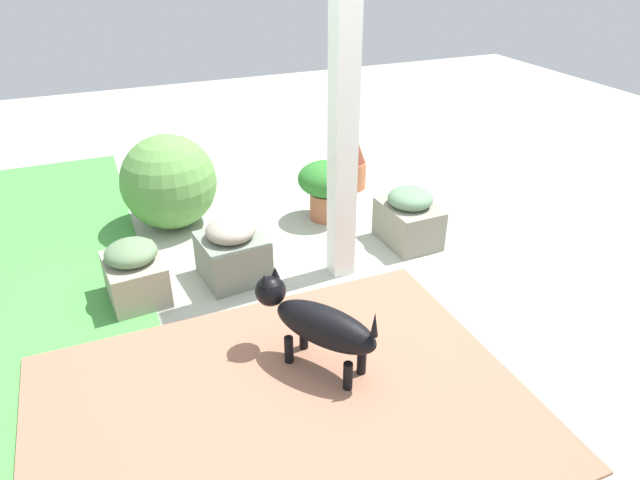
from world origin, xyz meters
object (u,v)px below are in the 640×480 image
at_px(porch_pillar, 344,103).
at_px(stone_planter_far, 135,272).
at_px(stone_planter_mid, 232,251).
at_px(terracotta_pot_broad, 326,185).
at_px(terracotta_pot_spiky, 351,157).
at_px(dog, 316,322).
at_px(stone_planter_nearest, 409,218).
at_px(round_shrub, 169,182).

bearing_deg(porch_pillar, stone_planter_far, 81.18).
bearing_deg(stone_planter_mid, stone_planter_far, 90.23).
relative_size(stone_planter_mid, terracotta_pot_broad, 0.97).
bearing_deg(terracotta_pot_spiky, dog, 150.39).
relative_size(terracotta_pot_spiky, dog, 0.89).
height_order(stone_planter_mid, terracotta_pot_broad, terracotta_pot_broad).
distance_m(stone_planter_mid, dog, 1.06).
bearing_deg(terracotta_pot_spiky, stone_planter_mid, 127.70).
distance_m(porch_pillar, dog, 1.31).
xyz_separation_m(stone_planter_nearest, round_shrub, (0.96, 1.56, 0.16)).
distance_m(porch_pillar, stone_planter_nearest, 1.17).
height_order(porch_pillar, dog, porch_pillar).
distance_m(stone_planter_mid, stone_planter_far, 0.63).
relative_size(stone_planter_nearest, stone_planter_mid, 1.04).
bearing_deg(terracotta_pot_spiky, stone_planter_far, 117.95).
bearing_deg(stone_planter_far, round_shrub, -22.69).
bearing_deg(porch_pillar, terracotta_pot_spiky, -28.00).
xyz_separation_m(stone_planter_mid, stone_planter_far, (-0.00, 0.63, -0.01)).
xyz_separation_m(stone_planter_far, dog, (-1.04, -0.81, 0.10)).
bearing_deg(terracotta_pot_spiky, round_shrub, 94.38).
xyz_separation_m(stone_planter_mid, terracotta_pot_spiky, (1.06, -1.37, 0.09)).
height_order(stone_planter_nearest, dog, dog).
relative_size(stone_planter_nearest, terracotta_pot_spiky, 0.80).
bearing_deg(round_shrub, dog, -168.13).
bearing_deg(round_shrub, terracotta_pot_broad, -107.36).
height_order(round_shrub, terracotta_pot_broad, round_shrub).
height_order(porch_pillar, stone_planter_mid, porch_pillar).
distance_m(stone_planter_mid, round_shrub, 0.98).
bearing_deg(round_shrub, stone_planter_far, 157.31).
xyz_separation_m(stone_planter_far, round_shrub, (0.94, -0.39, 0.18)).
bearing_deg(porch_pillar, round_shrub, 39.23).
height_order(porch_pillar, stone_planter_far, porch_pillar).
relative_size(porch_pillar, round_shrub, 3.21).
relative_size(porch_pillar, dog, 3.46).
relative_size(stone_planter_nearest, round_shrub, 0.66).
bearing_deg(round_shrub, stone_planter_nearest, -121.59).
bearing_deg(dog, stone_planter_far, 37.90).
bearing_deg(terracotta_pot_spiky, stone_planter_nearest, 177.88).
relative_size(terracotta_pot_broad, terracotta_pot_spiky, 0.79).
relative_size(stone_planter_nearest, dog, 0.71).
xyz_separation_m(stone_planter_nearest, terracotta_pot_spiky, (1.08, -0.04, 0.08)).
distance_m(stone_planter_far, terracotta_pot_broad, 1.65).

